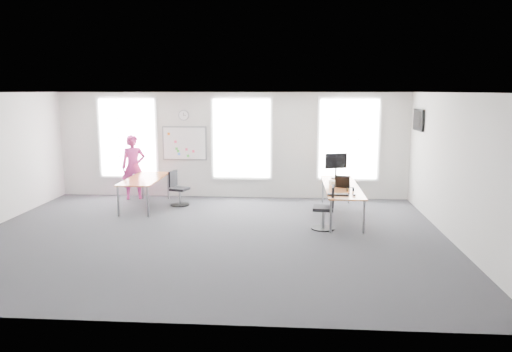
# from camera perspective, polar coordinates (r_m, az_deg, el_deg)

# --- Properties ---
(floor) EXTENTS (10.00, 10.00, 0.00)m
(floor) POSITION_cam_1_polar(r_m,az_deg,el_deg) (10.66, -5.40, -6.87)
(floor) COLOR #26252A
(floor) RESTS_ON ground
(ceiling) EXTENTS (10.00, 10.00, 0.00)m
(ceiling) POSITION_cam_1_polar(r_m,az_deg,el_deg) (10.22, -5.67, 9.48)
(ceiling) COLOR white
(ceiling) RESTS_ON ground
(wall_back) EXTENTS (10.00, 0.00, 10.00)m
(wall_back) POSITION_cam_1_polar(r_m,az_deg,el_deg) (14.26, -2.83, 3.52)
(wall_back) COLOR silver
(wall_back) RESTS_ON ground
(wall_front) EXTENTS (10.00, 0.00, 10.00)m
(wall_front) POSITION_cam_1_polar(r_m,az_deg,el_deg) (6.50, -11.47, -4.14)
(wall_front) COLOR silver
(wall_front) RESTS_ON ground
(wall_right) EXTENTS (0.00, 10.00, 10.00)m
(wall_right) POSITION_cam_1_polar(r_m,az_deg,el_deg) (10.70, 21.91, 0.76)
(wall_right) COLOR silver
(wall_right) RESTS_ON ground
(window_left) EXTENTS (1.60, 0.06, 2.20)m
(window_left) POSITION_cam_1_polar(r_m,az_deg,el_deg) (14.88, -14.43, 4.26)
(window_left) COLOR silver
(window_left) RESTS_ON wall_back
(window_mid) EXTENTS (1.60, 0.06, 2.20)m
(window_mid) POSITION_cam_1_polar(r_m,az_deg,el_deg) (14.18, -1.65, 4.31)
(window_mid) COLOR silver
(window_mid) RESTS_ON wall_back
(window_right) EXTENTS (1.60, 0.06, 2.20)m
(window_right) POSITION_cam_1_polar(r_m,az_deg,el_deg) (14.19, 10.53, 4.15)
(window_right) COLOR silver
(window_right) RESTS_ON wall_back
(desk_right) EXTENTS (0.82, 3.09, 0.75)m
(desk_right) POSITION_cam_1_polar(r_m,az_deg,el_deg) (12.31, 9.72, -1.34)
(desk_right) COLOR #DD7441
(desk_right) RESTS_ON ground
(desk_left) EXTENTS (0.86, 2.15, 0.78)m
(desk_left) POSITION_cam_1_polar(r_m,az_deg,el_deg) (13.38, -12.62, -0.50)
(desk_left) COLOR #DD7441
(desk_left) RESTS_ON ground
(chair_right) EXTENTS (0.52, 0.52, 0.98)m
(chair_right) POSITION_cam_1_polar(r_m,az_deg,el_deg) (11.14, 8.00, -3.90)
(chair_right) COLOR black
(chair_right) RESTS_ON ground
(chair_left) EXTENTS (0.52, 0.52, 0.93)m
(chair_left) POSITION_cam_1_polar(r_m,az_deg,el_deg) (13.51, -8.92, -1.62)
(chair_left) COLOR black
(chair_left) RESTS_ON ground
(person) EXTENTS (0.77, 0.63, 1.82)m
(person) POSITION_cam_1_polar(r_m,az_deg,el_deg) (14.49, -13.83, 1.00)
(person) COLOR #BF2F7E
(person) RESTS_ON ground
(whiteboard) EXTENTS (1.20, 0.03, 0.90)m
(whiteboard) POSITION_cam_1_polar(r_m,az_deg,el_deg) (14.45, -8.18, 3.72)
(whiteboard) COLOR white
(whiteboard) RESTS_ON wall_back
(wall_clock) EXTENTS (0.30, 0.04, 0.30)m
(wall_clock) POSITION_cam_1_polar(r_m,az_deg,el_deg) (14.39, -8.26, 6.89)
(wall_clock) COLOR gray
(wall_clock) RESTS_ON wall_back
(tv) EXTENTS (0.06, 0.90, 0.55)m
(tv) POSITION_cam_1_polar(r_m,az_deg,el_deg) (13.48, 18.09, 6.11)
(tv) COLOR black
(tv) RESTS_ON wall_right
(keyboard) EXTENTS (0.49, 0.24, 0.02)m
(keyboard) POSITION_cam_1_polar(r_m,az_deg,el_deg) (11.19, 9.39, -2.12)
(keyboard) COLOR black
(keyboard) RESTS_ON desk_right
(mouse) EXTENTS (0.09, 0.13, 0.04)m
(mouse) POSITION_cam_1_polar(r_m,az_deg,el_deg) (11.17, 11.16, -2.14)
(mouse) COLOR black
(mouse) RESTS_ON desk_right
(lens_cap) EXTENTS (0.07, 0.07, 0.01)m
(lens_cap) POSITION_cam_1_polar(r_m,az_deg,el_deg) (11.39, 10.53, -1.99)
(lens_cap) COLOR black
(lens_cap) RESTS_ON desk_right
(headphones) EXTENTS (0.17, 0.09, 0.10)m
(headphones) POSITION_cam_1_polar(r_m,az_deg,el_deg) (11.67, 10.70, -1.51)
(headphones) COLOR black
(headphones) RESTS_ON desk_right
(laptop_sleeve) EXTENTS (0.36, 0.30, 0.29)m
(laptop_sleeve) POSITION_cam_1_polar(r_m,az_deg,el_deg) (12.02, 9.84, -0.69)
(laptop_sleeve) COLOR black
(laptop_sleeve) RESTS_ON desk_right
(paper_stack) EXTENTS (0.33, 0.28, 0.10)m
(paper_stack) POSITION_cam_1_polar(r_m,az_deg,el_deg) (12.44, 9.11, -0.75)
(paper_stack) COLOR beige
(paper_stack) RESTS_ON desk_right
(monitor) EXTENTS (0.58, 0.25, 0.67)m
(monitor) POSITION_cam_1_polar(r_m,az_deg,el_deg) (13.25, 9.13, 1.43)
(monitor) COLOR black
(monitor) RESTS_ON desk_right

